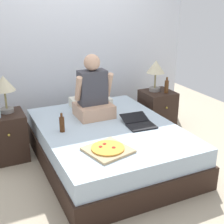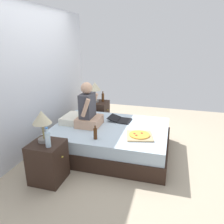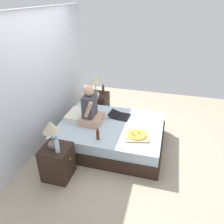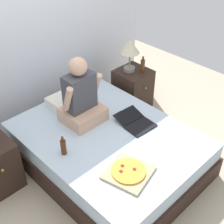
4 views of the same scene
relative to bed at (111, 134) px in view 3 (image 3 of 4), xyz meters
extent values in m
plane|color=tan|center=(0.00, 0.00, -0.23)|extent=(5.79, 5.79, 0.00)
cube|color=silver|center=(0.00, 1.38, 1.02)|extent=(3.79, 0.12, 2.50)
cube|color=black|center=(0.00, 0.00, -0.10)|extent=(1.55, 2.04, 0.26)
cube|color=silver|center=(0.00, 0.00, 0.13)|extent=(1.50, 1.98, 0.20)
cube|color=black|center=(-1.07, 0.60, 0.06)|extent=(0.44, 0.44, 0.58)
sphere|color=gold|center=(-1.07, 0.37, 0.18)|extent=(0.03, 0.03, 0.03)
cylinder|color=gray|center=(-1.03, 0.65, 0.38)|extent=(0.16, 0.16, 0.05)
cylinder|color=olive|center=(-1.03, 0.65, 0.51)|extent=(0.02, 0.02, 0.22)
cone|color=beige|center=(-1.03, 0.65, 0.71)|extent=(0.26, 0.26, 0.18)
cylinder|color=silver|center=(-1.15, 0.51, 0.46)|extent=(0.07, 0.07, 0.20)
cylinder|color=silver|center=(-1.15, 0.51, 0.59)|extent=(0.03, 0.03, 0.06)
cylinder|color=blue|center=(-1.15, 0.51, 0.62)|extent=(0.04, 0.03, 0.02)
cube|color=black|center=(1.07, 0.60, 0.06)|extent=(0.44, 0.44, 0.58)
sphere|color=gold|center=(1.07, 0.37, 0.18)|extent=(0.03, 0.03, 0.03)
cylinder|color=gray|center=(1.04, 0.65, 0.38)|extent=(0.16, 0.16, 0.05)
cylinder|color=olive|center=(1.04, 0.65, 0.51)|extent=(0.02, 0.02, 0.22)
cone|color=beige|center=(1.04, 0.65, 0.71)|extent=(0.26, 0.26, 0.18)
cylinder|color=#512D14|center=(1.14, 0.50, 0.44)|extent=(0.06, 0.06, 0.18)
cylinder|color=#512D14|center=(1.14, 0.50, 0.56)|extent=(0.03, 0.03, 0.05)
cube|color=silver|center=(0.07, 0.74, 0.29)|extent=(0.52, 0.34, 0.12)
cube|color=tan|center=(-0.03, 0.38, 0.31)|extent=(0.44, 0.40, 0.16)
cube|color=#3F3F47|center=(-0.03, 0.41, 0.60)|extent=(0.34, 0.20, 0.42)
sphere|color=tan|center=(-0.03, 0.41, 0.91)|extent=(0.20, 0.20, 0.20)
cylinder|color=tan|center=(-0.23, 0.36, 0.63)|extent=(0.07, 0.18, 0.32)
cylinder|color=tan|center=(0.17, 0.36, 0.63)|extent=(0.07, 0.18, 0.32)
cube|color=black|center=(0.34, -0.18, 0.24)|extent=(0.34, 0.24, 0.02)
cube|color=black|center=(0.36, 0.02, 0.28)|extent=(0.33, 0.22, 0.06)
cube|color=tan|center=(-0.26, -0.56, 0.25)|extent=(0.48, 0.48, 0.03)
cylinder|color=gold|center=(-0.26, -0.56, 0.27)|extent=(0.33, 0.33, 0.02)
cylinder|color=maroon|center=(-0.32, -0.52, 0.28)|extent=(0.04, 0.04, 0.00)
cylinder|color=maroon|center=(-0.21, -0.59, 0.28)|extent=(0.04, 0.04, 0.00)
cylinder|color=maroon|center=(-0.26, -0.48, 0.28)|extent=(0.04, 0.04, 0.00)
cylinder|color=#4C2811|center=(-0.53, 0.09, 0.32)|extent=(0.06, 0.06, 0.17)
cylinder|color=#4C2811|center=(-0.53, 0.09, 0.43)|extent=(0.03, 0.03, 0.05)
camera|label=1|loc=(-1.38, -3.04, 1.67)|focal=50.00mm
camera|label=2|loc=(-3.42, -0.99, 1.71)|focal=35.00mm
camera|label=3|loc=(-3.47, -0.97, 2.48)|focal=35.00mm
camera|label=4|loc=(-1.78, -1.89, 2.46)|focal=50.00mm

